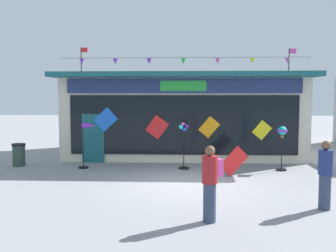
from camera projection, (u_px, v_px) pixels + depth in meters
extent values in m
plane|color=gray|center=(185.00, 183.00, 11.80)|extent=(80.00, 80.00, 0.00)
cube|color=beige|center=(183.00, 117.00, 17.84)|extent=(10.28, 5.27, 3.48)
cube|color=#195660|center=(183.00, 77.00, 17.26)|extent=(10.68, 6.15, 0.20)
cube|color=navy|center=(183.00, 86.00, 15.06)|extent=(9.46, 0.08, 0.59)
cube|color=green|center=(183.00, 86.00, 15.03)|extent=(1.85, 0.04, 0.41)
cube|color=black|center=(183.00, 125.00, 15.20)|extent=(9.25, 0.06, 2.41)
cube|color=#195660|center=(93.00, 138.00, 15.42)|extent=(0.90, 0.07, 2.00)
cube|color=blue|center=(105.00, 120.00, 15.28)|extent=(1.03, 0.03, 1.02)
cube|color=red|center=(157.00, 127.00, 15.20)|extent=(0.98, 0.03, 1.01)
cube|color=orange|center=(209.00, 127.00, 15.10)|extent=(0.88, 0.03, 0.90)
cube|color=yellow|center=(262.00, 130.00, 15.01)|extent=(0.80, 0.03, 0.82)
cylinder|color=black|center=(183.00, 58.00, 14.76)|extent=(9.87, 0.01, 0.01)
cone|color=purple|center=(82.00, 62.00, 14.96)|extent=(0.20, 0.20, 0.22)
cone|color=purple|center=(115.00, 61.00, 14.90)|extent=(0.20, 0.20, 0.22)
cone|color=purple|center=(149.00, 61.00, 14.83)|extent=(0.20, 0.20, 0.22)
cone|color=green|center=(183.00, 61.00, 14.77)|extent=(0.20, 0.20, 0.22)
cone|color=#EA4CA3|center=(218.00, 61.00, 14.71)|extent=(0.20, 0.20, 0.22)
cone|color=yellow|center=(252.00, 61.00, 14.64)|extent=(0.20, 0.20, 0.22)
cone|color=#EA4CA3|center=(287.00, 61.00, 14.58)|extent=(0.20, 0.20, 0.22)
cylinder|color=black|center=(81.00, 62.00, 17.86)|extent=(0.04, 0.04, 1.35)
cube|color=red|center=(84.00, 50.00, 17.81)|extent=(0.32, 0.02, 0.22)
cylinder|color=black|center=(289.00, 62.00, 17.40)|extent=(0.04, 0.04, 1.25)
cube|color=#EA4CA3|center=(293.00, 51.00, 17.35)|extent=(0.32, 0.02, 0.22)
cylinder|color=black|center=(83.00, 167.00, 14.23)|extent=(0.37, 0.37, 0.06)
cylinder|color=black|center=(83.00, 147.00, 14.17)|extent=(0.03, 0.03, 1.63)
cone|color=purple|center=(89.00, 125.00, 14.09)|extent=(0.53, 0.28, 0.23)
cylinder|color=purple|center=(83.00, 125.00, 14.10)|extent=(0.03, 0.16, 0.16)
cylinder|color=black|center=(184.00, 168.00, 14.07)|extent=(0.39, 0.39, 0.06)
cylinder|color=black|center=(184.00, 148.00, 14.01)|extent=(0.03, 0.03, 1.60)
cylinder|color=black|center=(184.00, 127.00, 13.91)|extent=(0.06, 0.04, 0.06)
cone|color=purple|center=(187.00, 127.00, 13.90)|extent=(0.15, 0.16, 0.15)
cone|color=#EA4CA3|center=(184.00, 124.00, 13.90)|extent=(0.16, 0.15, 0.15)
cone|color=#19B7BC|center=(181.00, 127.00, 13.91)|extent=(0.15, 0.16, 0.15)
cone|color=blue|center=(184.00, 129.00, 13.91)|extent=(0.16, 0.15, 0.15)
cylinder|color=black|center=(281.00, 170.00, 13.81)|extent=(0.38, 0.38, 0.06)
cylinder|color=black|center=(282.00, 153.00, 13.76)|extent=(0.03, 0.03, 1.31)
sphere|color=#19B7BC|center=(282.00, 131.00, 13.69)|extent=(0.32, 0.32, 0.32)
cube|color=purple|center=(282.00, 131.00, 13.69)|extent=(0.33, 0.33, 0.07)
cube|color=brown|center=(282.00, 137.00, 13.71)|extent=(0.10, 0.10, 0.10)
cylinder|color=#333D56|center=(209.00, 203.00, 8.16)|extent=(0.28, 0.28, 0.86)
cylinder|color=maroon|center=(210.00, 170.00, 8.10)|extent=(0.34, 0.34, 0.60)
sphere|color=brown|center=(210.00, 151.00, 8.06)|extent=(0.22, 0.22, 0.22)
cube|color=#EA4CA3|center=(217.00, 167.00, 8.20)|extent=(0.28, 0.30, 0.38)
cylinder|color=#333D56|center=(325.00, 192.00, 9.05)|extent=(0.28, 0.28, 0.86)
cylinder|color=navy|center=(326.00, 162.00, 8.99)|extent=(0.34, 0.34, 0.60)
sphere|color=brown|center=(326.00, 145.00, 8.96)|extent=(0.22, 0.22, 0.22)
cylinder|color=#2D4238|center=(19.00, 156.00, 14.64)|extent=(0.48, 0.48, 0.80)
cylinder|color=black|center=(18.00, 145.00, 14.61)|extent=(0.52, 0.52, 0.08)
cube|color=red|center=(234.00, 161.00, 12.80)|extent=(1.04, 0.31, 1.04)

